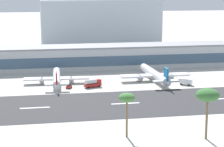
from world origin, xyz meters
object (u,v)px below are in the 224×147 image
Objects in this scene: distant_hotel_block at (101,22)px; palm_tree_0 at (127,99)px; airliner_blue_tail_gate_1 at (155,75)px; service_baggage_tug_2 at (69,86)px; terminal_building at (95,57)px; service_box_truck_0 at (186,81)px; airliner_red_tail_gate_0 at (57,78)px; service_fuel_truck_1 at (93,83)px; palm_tree_3 at (208,96)px.

distant_hotel_block is 6.82× the size of palm_tree_0.
airliner_blue_tail_gate_1 reaches higher than service_baggage_tug_2.
terminal_building is 66.80m from service_box_truck_0.
airliner_blue_tail_gate_1 is at bearing 68.02° from palm_tree_0.
palm_tree_0 is (-32.98, -81.72, 9.52)m from airliner_blue_tail_gate_1.
distant_hotel_block is 151.95m from airliner_blue_tail_gate_1.
airliner_red_tail_gate_0 is 20.07m from service_fuel_truck_1.
airliner_red_tail_gate_0 is at bearing -107.22° from distant_hotel_block.
service_baggage_tug_2 is 88.75m from palm_tree_3.
airliner_red_tail_gate_0 is (-46.05, -148.61, -16.00)m from distant_hotel_block.
service_box_truck_0 is at bearing -25.23° from service_fuel_truck_1.
service_fuel_truck_1 reaches higher than service_baggage_tug_2.
service_baggage_tug_2 is at bearing -104.34° from distant_hotel_block.
terminal_building is 3.95× the size of airliner_red_tail_gate_0.
terminal_building is 48.29m from airliner_red_tail_gate_0.
service_box_truck_0 is 46.48m from service_fuel_truck_1.
palm_tree_3 is at bearing -82.78° from terminal_building.
airliner_red_tail_gate_0 reaches higher than service_fuel_truck_1.
service_box_truck_0 is 80.22m from palm_tree_3.
airliner_blue_tail_gate_1 reaches higher than airliner_red_tail_gate_0.
service_fuel_truck_1 is at bearing 103.35° from airliner_blue_tail_gate_1.
service_fuel_truck_1 is at bearing -143.32° from service_box_truck_0.
distant_hotel_block is at bearing 79.29° from terminal_building.
distant_hotel_block is 156.40m from airliner_red_tail_gate_0.
palm_tree_0 reaches higher than service_baggage_tug_2.
palm_tree_3 is (25.47, -79.82, 12.24)m from service_fuel_truck_1.
service_fuel_truck_1 is at bearing -99.68° from terminal_building.
palm_tree_3 is (16.66, -131.47, 7.46)m from terminal_building.
service_baggage_tug_2 is at bearing -142.21° from service_box_truck_0.
palm_tree_0 is 25.50m from palm_tree_3.
terminal_building is 56.11m from service_baggage_tug_2.
distant_hotel_block is at bearing 89.10° from palm_tree_3.
service_box_truck_0 is at bearing -56.66° from service_baggage_tug_2.
airliner_blue_tail_gate_1 is (50.69, -2.45, 0.32)m from airliner_red_tail_gate_0.
service_fuel_truck_1 is at bearing -52.19° from service_baggage_tug_2.
distant_hotel_block reaches higher than palm_tree_3.
service_fuel_truck_1 is (-29.22, -159.52, -16.85)m from distant_hotel_block.
palm_tree_3 is at bearing -151.79° from airliner_red_tail_gate_0.
palm_tree_3 is (-20.88, -76.44, 12.48)m from service_box_truck_0.
service_baggage_tug_2 is at bearing 100.21° from airliner_blue_tail_gate_1.
airliner_red_tail_gate_0 is 4.88× the size of service_fuel_truck_1.
service_baggage_tug_2 is (-57.98, 3.09, -0.74)m from service_box_truck_0.
palm_tree_0 is at bearing -82.21° from service_box_truck_0.
airliner_red_tail_gate_0 is 12.27× the size of service_baggage_tug_2.
palm_tree_0 is (12.51, -72.98, 11.68)m from service_baggage_tug_2.
airliner_red_tail_gate_0 reaches higher than service_baggage_tug_2.
palm_tree_3 reaches higher than airliner_blue_tail_gate_1.
palm_tree_3 is at bearing 173.90° from airliner_blue_tail_gate_1.
airliner_red_tail_gate_0 is 2.96× the size of palm_tree_0.
palm_tree_3 is (-3.75, -239.34, -4.61)m from distant_hotel_block.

